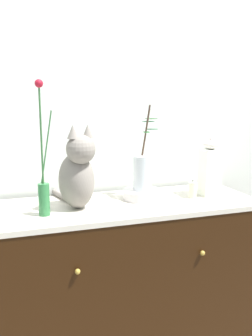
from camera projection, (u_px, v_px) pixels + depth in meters
The scene contains 8 objects.
wall_back at pixel (109, 127), 2.03m from camera, with size 4.40×0.08×2.60m, color silver.
sideboard at pixel (126, 287), 1.87m from camera, with size 1.37×0.53×0.94m.
cat_sitting at pixel (77, 173), 1.66m from camera, with size 0.21×0.41×0.40m.
vase_slim_green at pixel (43, 183), 1.56m from camera, with size 0.08×0.05×0.60m.
bowl_porcelain at pixel (142, 194), 1.85m from camera, with size 0.21×0.21×0.05m, color white.
vase_glass_clear at pixel (143, 171), 1.83m from camera, with size 0.15×0.12×0.44m.
jar_lidded_porcelain at pixel (210, 169), 1.90m from camera, with size 0.09×0.09×0.33m.
candle_pillar at pixel (192, 190), 1.87m from camera, with size 0.04×0.04×0.10m.
Camera 1 is at (-0.53, -1.64, 1.44)m, focal length 37.39 mm.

